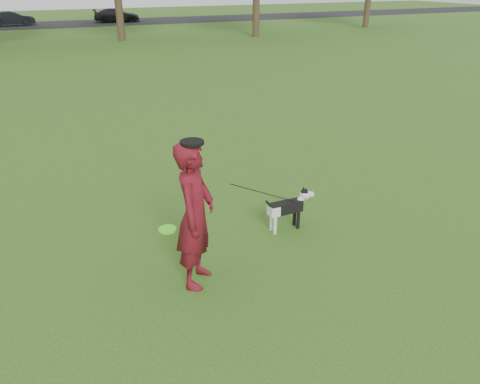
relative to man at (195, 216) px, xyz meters
name	(u,v)px	position (x,y,z in m)	size (l,w,h in m)	color
ground	(208,256)	(0.35, 0.54, -1.03)	(120.00, 120.00, 0.00)	#285116
road	(44,25)	(0.35, 40.54, -1.02)	(120.00, 7.00, 0.02)	black
man	(195,216)	(0.00, 0.00, 0.00)	(0.75, 0.49, 2.06)	#560C17
dog	(289,206)	(1.90, 0.78, -0.60)	(0.93, 0.19, 0.71)	black
car_mid	(12,18)	(-2.09, 40.54, -0.43)	(1.23, 3.54, 1.17)	black
car_right	(116,15)	(6.60, 40.54, -0.43)	(1.64, 4.03, 1.17)	black
man_held_items	(267,194)	(1.25, 0.35, -0.08)	(2.57, 1.02, 1.60)	#50EC1D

